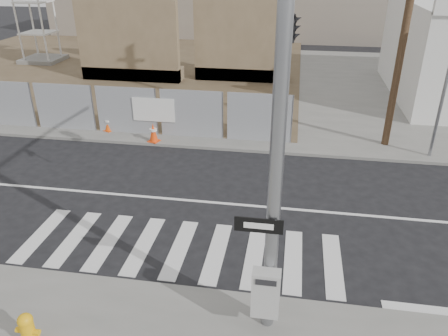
% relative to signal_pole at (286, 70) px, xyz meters
% --- Properties ---
extents(ground, '(100.00, 100.00, 0.00)m').
position_rel_signal_pole_xyz_m(ground, '(-2.49, 2.05, -4.78)').
color(ground, black).
rests_on(ground, ground).
extents(sidewalk_far, '(50.00, 20.00, 0.12)m').
position_rel_signal_pole_xyz_m(sidewalk_far, '(-2.49, 16.05, -4.72)').
color(sidewalk_far, slate).
rests_on(sidewalk_far, ground).
extents(signal_pole, '(0.96, 5.87, 7.00)m').
position_rel_signal_pole_xyz_m(signal_pole, '(0.00, 0.00, 0.00)').
color(signal_pole, gray).
rests_on(signal_pole, sidewalk_near).
extents(chain_link_fence, '(24.60, 0.04, 2.00)m').
position_rel_signal_pole_xyz_m(chain_link_fence, '(-12.49, 7.05, -3.66)').
color(chain_link_fence, gray).
rests_on(chain_link_fence, sidewalk_far).
extents(concrete_wall_left, '(6.00, 1.30, 8.00)m').
position_rel_signal_pole_xyz_m(concrete_wall_left, '(-9.49, 15.13, -1.40)').
color(concrete_wall_left, brown).
rests_on(concrete_wall_left, sidewalk_far).
extents(concrete_wall_right, '(5.50, 1.30, 8.00)m').
position_rel_signal_pole_xyz_m(concrete_wall_right, '(-2.99, 16.13, -1.40)').
color(concrete_wall_right, brown).
rests_on(concrete_wall_right, sidewalk_far).
extents(utility_pole_right, '(1.60, 0.28, 10.00)m').
position_rel_signal_pole_xyz_m(utility_pole_right, '(4.01, 7.55, 0.42)').
color(utility_pole_right, '#4B3623').
rests_on(utility_pole_right, sidewalk_far).
extents(fire_hydrant, '(0.49, 0.42, 0.80)m').
position_rel_signal_pole_xyz_m(fire_hydrant, '(-4.55, -4.12, -4.26)').
color(fire_hydrant, '#EEAA0D').
rests_on(fire_hydrant, sidewalk_near).
extents(traffic_cone_c, '(0.47, 0.47, 0.71)m').
position_rel_signal_pole_xyz_m(traffic_cone_c, '(-7.63, 7.11, -4.32)').
color(traffic_cone_c, '#E84D0C').
rests_on(traffic_cone_c, sidewalk_far).
extents(traffic_cone_d, '(0.51, 0.51, 0.79)m').
position_rel_signal_pole_xyz_m(traffic_cone_d, '(-5.32, 6.27, -4.28)').
color(traffic_cone_d, '#F4400C').
rests_on(traffic_cone_d, sidewalk_far).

